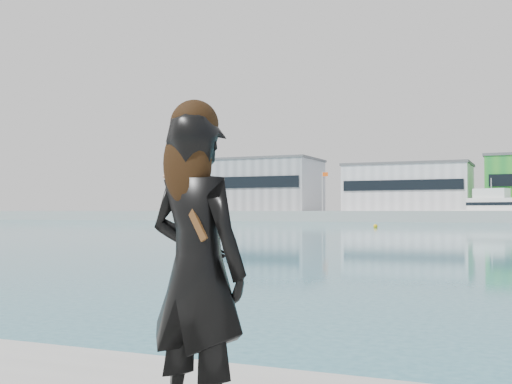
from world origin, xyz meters
TOP-DOWN VIEW (x-y plane):
  - warehouse_grey_left at (-55.00, 127.98)m, footprint 26.52×16.36m
  - warehouse_white at (-22.00, 127.98)m, footprint 24.48×15.35m
  - flagpole_left at (-37.91, 121.00)m, footprint 1.28×0.16m
  - motor_yacht at (-4.25, 114.59)m, footprint 17.10×9.23m
  - buoy_far at (-15.67, 70.57)m, footprint 0.50×0.50m
  - woman at (-0.31, -0.30)m, footprint 0.61×0.47m

SIDE VIEW (x-z plane):
  - buoy_far at x=-15.67m, z-range -0.25..0.25m
  - woman at x=-0.31m, z-range 0.81..2.38m
  - motor_yacht at x=-4.25m, z-range -1.68..6.01m
  - flagpole_left at x=-37.91m, z-range 2.54..10.54m
  - warehouse_white at x=-22.00m, z-range 2.01..11.51m
  - warehouse_grey_left at x=-55.00m, z-range 2.01..13.51m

